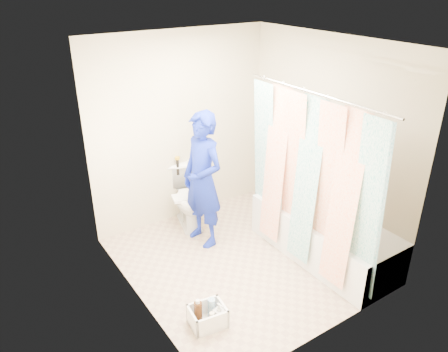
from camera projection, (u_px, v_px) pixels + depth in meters
floor at (240, 261)px, 4.95m from camera, size 2.60×2.60×0.00m
ceiling at (245, 42)px, 3.93m from camera, size 2.40×2.60×0.02m
wall_back at (181, 129)px, 5.42m from camera, size 2.40×0.02×2.40m
wall_front at (338, 219)px, 3.47m from camera, size 2.40×0.02×2.40m
wall_left at (132, 195)px, 3.84m from camera, size 0.02×2.60×2.40m
wall_right at (326, 141)px, 5.05m from camera, size 0.02×2.60×2.40m
bathtub at (323, 235)px, 4.95m from camera, size 0.70×1.75×0.50m
curtain_rod at (316, 93)px, 4.06m from camera, size 0.02×1.90×0.02m
shower_curtain at (307, 183)px, 4.46m from camera, size 0.06×1.75×1.80m
toilet at (189, 197)px, 5.55m from camera, size 0.60×0.82×0.75m
tank_lid at (191, 197)px, 5.42m from camera, size 0.50×0.31×0.04m
tank_internals at (181, 165)px, 5.56m from camera, size 0.18×0.08×0.25m
plumber at (203, 180)px, 4.99m from camera, size 0.46×0.64×1.62m
cleaning_caddy at (209, 316)px, 4.03m from camera, size 0.36×0.30×0.25m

